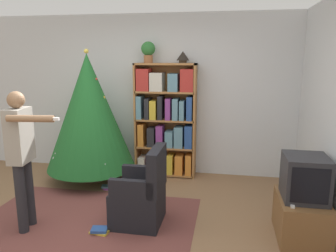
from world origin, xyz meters
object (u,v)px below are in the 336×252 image
object	(u,v)px
bookshelf	(165,120)
armchair	(141,197)
standing_person	(22,150)
table_lamp	(183,56)
television	(305,178)
potted_plant	(148,51)
christmas_tree	(89,112)

from	to	relation	value
bookshelf	armchair	distance (m)	1.75
standing_person	table_lamp	bearing A→B (deg)	136.79
armchair	table_lamp	xyz separation A→B (m)	(0.25, 1.66, 1.60)
bookshelf	television	bearing A→B (deg)	-42.44
armchair	potted_plant	size ratio (longest dim) A/B	2.80
standing_person	potted_plant	bearing A→B (deg)	148.20
television	table_lamp	size ratio (longest dim) A/B	2.35
television	bookshelf	bearing A→B (deg)	137.56
table_lamp	bookshelf	bearing A→B (deg)	-177.82
christmas_tree	standing_person	distance (m)	1.56
standing_person	bookshelf	bearing A→B (deg)	142.07
bookshelf	standing_person	world-z (taller)	bookshelf
bookshelf	table_lamp	bearing A→B (deg)	2.18
christmas_tree	standing_person	xyz separation A→B (m)	(-0.12, -1.55, -0.17)
bookshelf	armchair	size ratio (longest dim) A/B	1.98
television	potted_plant	world-z (taller)	potted_plant
armchair	potted_plant	world-z (taller)	potted_plant
television	standing_person	world-z (taller)	standing_person
christmas_tree	armchair	world-z (taller)	christmas_tree
bookshelf	table_lamp	distance (m)	1.04
bookshelf	television	distance (m)	2.45
christmas_tree	potted_plant	world-z (taller)	potted_plant
bookshelf	television	size ratio (longest dim) A/B	3.88
standing_person	potted_plant	world-z (taller)	potted_plant
christmas_tree	standing_person	world-z (taller)	christmas_tree
potted_plant	christmas_tree	bearing A→B (deg)	-151.25
standing_person	television	bearing A→B (deg)	89.96
table_lamp	standing_person	bearing A→B (deg)	-126.61
bookshelf	potted_plant	xyz separation A→B (m)	(-0.27, 0.01, 1.09)
television	potted_plant	size ratio (longest dim) A/B	1.43
bookshelf	armchair	bearing A→B (deg)	-88.95
armchair	standing_person	size ratio (longest dim) A/B	0.59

